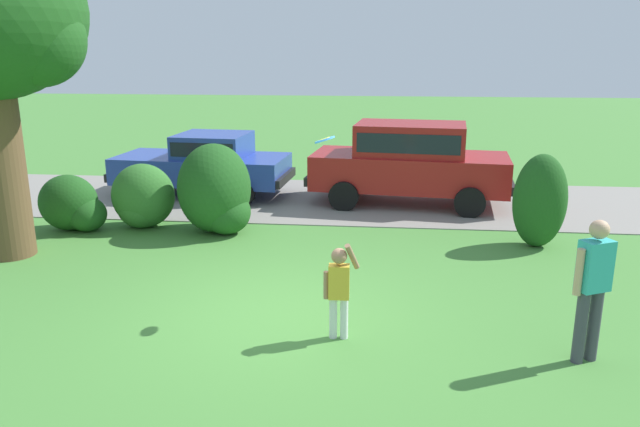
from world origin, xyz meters
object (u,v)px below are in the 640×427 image
parked_sedan (206,162)px  child_thrower (339,286)px  frisbee (325,140)px  parked_suv (410,159)px  adult_onlooker (593,283)px

parked_sedan → child_thrower: 8.43m
frisbee → parked_sedan: bearing=119.0°
frisbee → parked_suv: bearing=76.9°
parked_sedan → parked_suv: 5.04m
parked_sedan → adult_onlooker: bearing=-48.7°
parked_sedan → child_thrower: parked_sedan is taller
parked_sedan → frisbee: frisbee is taller
parked_sedan → frisbee: 7.59m
parked_sedan → frisbee: (3.60, -6.50, 1.56)m
adult_onlooker → child_thrower: bearing=174.3°
child_thrower → frisbee: size_ratio=4.57×
parked_suv → adult_onlooker: parked_suv is taller
adult_onlooker → frisbee: bearing=158.5°
parked_sedan → parked_suv: parked_suv is taller
child_thrower → adult_onlooker: bearing=-5.7°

